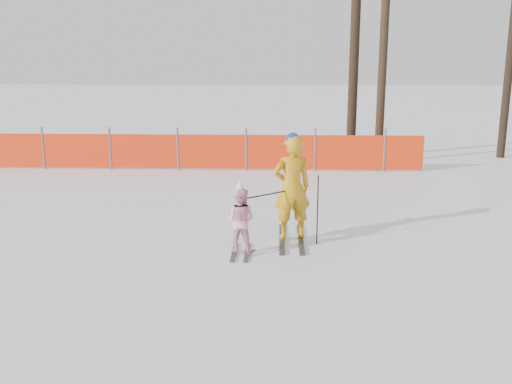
# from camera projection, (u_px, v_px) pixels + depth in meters

# --- Properties ---
(ground) EXTENTS (120.00, 120.00, 0.00)m
(ground) POSITION_uv_depth(u_px,v_px,m) (255.00, 258.00, 9.45)
(ground) COLOR white
(ground) RESTS_ON ground
(adult) EXTENTS (0.77, 1.70, 1.96)m
(adult) POSITION_uv_depth(u_px,v_px,m) (292.00, 188.00, 10.13)
(adult) COLOR black
(adult) RESTS_ON ground
(child) EXTENTS (0.63, 0.95, 1.29)m
(child) POSITION_uv_depth(u_px,v_px,m) (240.00, 220.00, 9.54)
(child) COLOR black
(child) RESTS_ON ground
(ski_poles) EXTENTS (1.25, 0.60, 1.25)m
(ski_poles) POSITION_uv_depth(u_px,v_px,m) (297.00, 204.00, 9.92)
(ski_poles) COLOR black
(ski_poles) RESTS_ON ground
(safety_fence) EXTENTS (17.15, 0.06, 1.25)m
(safety_fence) POSITION_uv_depth(u_px,v_px,m) (128.00, 151.00, 16.72)
(safety_fence) COLOR #595960
(safety_fence) RESTS_ON ground
(tree_trunks) EXTENTS (5.29, 1.46, 7.06)m
(tree_trunks) POSITION_uv_depth(u_px,v_px,m) (404.00, 56.00, 17.73)
(tree_trunks) COLOR #312215
(tree_trunks) RESTS_ON ground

